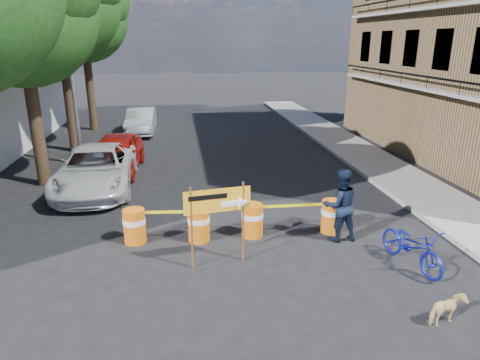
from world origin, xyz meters
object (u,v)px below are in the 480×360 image
object	(u,v)px
suv_white	(96,169)
barrel_mid_left	(199,224)
barrel_far_right	(332,216)
sedan_red	(116,154)
barrel_far_left	(134,225)
detour_sign	(227,206)
sedan_silver	(141,121)
bicycle	(415,227)
pedestrian	(340,205)
dog	(447,310)
barrel_mid_right	(252,220)

from	to	relation	value
suv_white	barrel_mid_left	bearing A→B (deg)	-54.77
barrel_far_right	sedan_red	world-z (taller)	sedan_red
barrel_far_left	detour_sign	bearing A→B (deg)	-32.49
sedan_silver	barrel_far_left	bearing A→B (deg)	-85.45
barrel_far_right	sedan_silver	world-z (taller)	sedan_silver
bicycle	sedan_silver	xyz separation A→B (m)	(-7.29, 16.05, -0.29)
pedestrian	bicycle	distance (m)	1.95
barrel_far_right	dog	world-z (taller)	barrel_far_right
barrel_far_right	pedestrian	size ratio (longest dim) A/B	0.47
sedan_silver	barrel_mid_left	bearing A→B (deg)	-78.88
barrel_far_right	bicycle	xyz separation A→B (m)	(1.19, -2.04, 0.50)
barrel_far_right	barrel_far_left	bearing A→B (deg)	178.77
dog	pedestrian	bearing A→B (deg)	-7.66
dog	sedan_red	bearing A→B (deg)	15.35
barrel_mid_left	sedan_red	distance (m)	7.22
barrel_far_left	bicycle	world-z (taller)	bicycle
barrel_mid_right	sedan_silver	bearing A→B (deg)	105.72
detour_sign	barrel_mid_left	bearing A→B (deg)	106.10
barrel_far_left	pedestrian	bearing A→B (deg)	-6.38
barrel_far_right	sedan_silver	bearing A→B (deg)	113.53
barrel_mid_right	bicycle	distance (m)	3.99
barrel_mid_left	dog	size ratio (longest dim) A/B	1.26
detour_sign	sedan_red	world-z (taller)	detour_sign
barrel_mid_right	bicycle	size ratio (longest dim) A/B	0.46
detour_sign	pedestrian	distance (m)	3.18
barrel_far_left	detour_sign	xyz separation A→B (m)	(2.23, -1.42, 0.98)
suv_white	barrel_far_left	bearing A→B (deg)	-70.03
suv_white	detour_sign	bearing A→B (deg)	-56.99
bicycle	suv_white	world-z (taller)	bicycle
detour_sign	pedestrian	size ratio (longest dim) A/B	1.02
dog	suv_white	xyz separation A→B (m)	(-7.65, 8.69, 0.44)
barrel_mid_left	dog	world-z (taller)	barrel_mid_left
bicycle	dog	size ratio (longest dim) A/B	2.71
barrel_far_left	sedan_red	bearing A→B (deg)	101.05
barrel_mid_right	sedan_red	bearing A→B (deg)	123.56
barrel_far_left	detour_sign	size ratio (longest dim) A/B	0.46
pedestrian	sedan_red	world-z (taller)	pedestrian
barrel_far_right	sedan_silver	xyz separation A→B (m)	(-6.10, 14.00, 0.22)
pedestrian	sedan_red	bearing A→B (deg)	-49.82
barrel_mid_right	sedan_silver	xyz separation A→B (m)	(-3.93, 13.96, 0.22)
barrel_mid_left	bicycle	distance (m)	5.21
detour_sign	dog	bearing A→B (deg)	-45.98
barrel_mid_left	pedestrian	xyz separation A→B (m)	(3.62, -0.44, 0.50)
pedestrian	detour_sign	bearing A→B (deg)	12.82
barrel_mid_right	pedestrian	size ratio (longest dim) A/B	0.47
barrel_mid_left	barrel_far_right	bearing A→B (deg)	0.53
dog	sedan_red	distance (m)	12.94
barrel_far_right	pedestrian	bearing A→B (deg)	-87.07
bicycle	sedan_red	bearing A→B (deg)	119.18
barrel_mid_right	sedan_red	world-z (taller)	sedan_red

